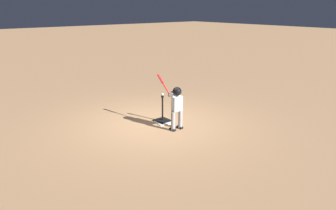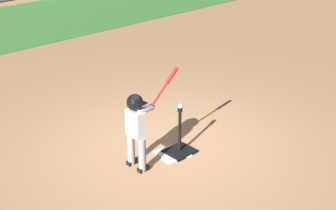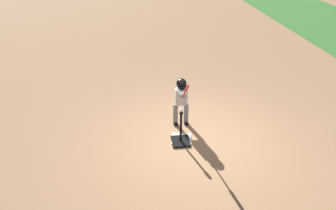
{
  "view_description": "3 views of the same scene",
  "coord_description": "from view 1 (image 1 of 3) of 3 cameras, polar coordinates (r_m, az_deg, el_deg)",
  "views": [
    {
      "loc": [
        -7.03,
        5.25,
        3.21
      ],
      "look_at": [
        -0.29,
        -0.31,
        0.55
      ],
      "focal_mm": 35.0,
      "sensor_mm": 36.0,
      "label": 1
    },
    {
      "loc": [
        -4.5,
        -4.83,
        3.78
      ],
      "look_at": [
        -0.18,
        -0.2,
        0.83
      ],
      "focal_mm": 50.0,
      "sensor_mm": 36.0,
      "label": 2
    },
    {
      "loc": [
        5.83,
        -1.33,
        4.22
      ],
      "look_at": [
        -0.46,
        -0.54,
        0.73
      ],
      "focal_mm": 35.0,
      "sensor_mm": 36.0,
      "label": 3
    }
  ],
  "objects": [
    {
      "name": "home_plate",
      "position": [
        9.38,
        -0.71,
        -3.01
      ],
      "size": [
        0.51,
        0.51,
        0.02
      ],
      "primitive_type": "cube",
      "rotation": [
        0.0,
        0.0,
        -0.17
      ],
      "color": "white",
      "rests_on": "ground_plane"
    },
    {
      "name": "ground_plane",
      "position": [
        9.34,
        -2.61,
        -3.19
      ],
      "size": [
        90.0,
        90.0,
        0.0
      ],
      "primitive_type": "plane",
      "color": "#AD7F56"
    },
    {
      "name": "batter_child",
      "position": [
        8.65,
        1.41,
        0.46
      ],
      "size": [
        0.95,
        0.37,
        1.41
      ],
      "color": "gray",
      "rests_on": "ground_plane"
    },
    {
      "name": "baseball",
      "position": [
        9.25,
        -0.97,
        1.85
      ],
      "size": [
        0.07,
        0.07,
        0.07
      ],
      "primitive_type": "sphere",
      "color": "white",
      "rests_on": "batting_tee"
    },
    {
      "name": "batting_tee",
      "position": [
        9.45,
        -0.95,
        -2.23
      ],
      "size": [
        0.44,
        0.39,
        0.77
      ],
      "color": "black",
      "rests_on": "ground_plane"
    }
  ]
}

